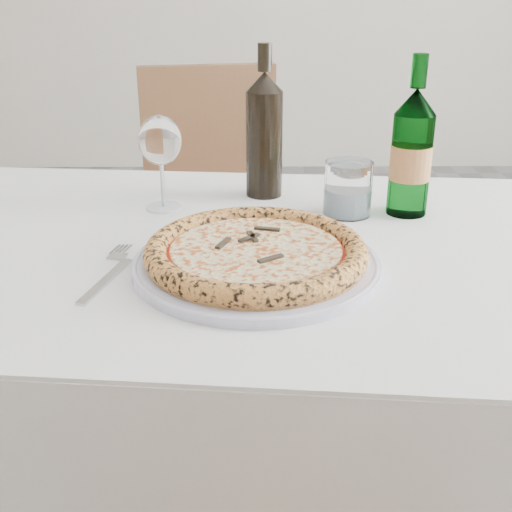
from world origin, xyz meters
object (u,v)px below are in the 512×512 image
object	(u,v)px
tumbler	(348,192)
beer_bottle	(411,153)
wine_bottle	(264,133)
chair_far	(215,216)
plate	(256,263)
dining_table	(256,296)
wine_glass	(160,143)
pizza	(256,252)

from	to	relation	value
tumbler	beer_bottle	world-z (taller)	beer_bottle
beer_bottle	wine_bottle	world-z (taller)	wine_bottle
chair_far	beer_bottle	bearing A→B (deg)	-57.99
chair_far	tumbler	world-z (taller)	chair_far
chair_far	beer_bottle	xyz separation A→B (m)	(0.38, -0.61, 0.33)
plate	wine_bottle	distance (m)	0.36
dining_table	wine_glass	world-z (taller)	wine_glass
tumbler	wine_bottle	xyz separation A→B (m)	(-0.15, 0.11, 0.08)
dining_table	tumbler	xyz separation A→B (m)	(0.16, 0.13, 0.14)
wine_glass	wine_bottle	xyz separation A→B (m)	(0.19, 0.08, -0.00)
wine_bottle	wine_glass	bearing A→B (deg)	-156.68
tumbler	wine_bottle	world-z (taller)	wine_bottle
wine_bottle	dining_table	bearing A→B (deg)	-94.21
wine_glass	tumbler	distance (m)	0.34
pizza	tumbler	xyz separation A→B (m)	(0.16, 0.23, 0.01)
tumbler	beer_bottle	size ratio (longest dim) A/B	0.35
pizza	wine_glass	bearing A→B (deg)	122.05
tumbler	beer_bottle	xyz separation A→B (m)	(0.11, 0.00, 0.07)
pizza	wine_glass	world-z (taller)	wine_glass
pizza	beer_bottle	xyz separation A→B (m)	(0.27, 0.24, 0.08)
wine_glass	wine_bottle	world-z (taller)	wine_bottle
plate	wine_bottle	bearing A→B (deg)	87.00
dining_table	beer_bottle	distance (m)	0.37
dining_table	beer_bottle	xyz separation A→B (m)	(0.27, 0.14, 0.21)
chair_far	pizza	world-z (taller)	chair_far
pizza	wine_glass	xyz separation A→B (m)	(-0.17, 0.27, 0.10)
beer_bottle	wine_glass	bearing A→B (deg)	176.33
plate	wine_bottle	world-z (taller)	wine_bottle
plate	wine_bottle	size ratio (longest dim) A/B	1.27
wine_bottle	chair_far	bearing A→B (deg)	104.22
beer_bottle	wine_bottle	distance (m)	0.28
wine_glass	dining_table	bearing A→B (deg)	-44.95
dining_table	wine_glass	xyz separation A→B (m)	(-0.17, 0.17, 0.22)
wine_bottle	pizza	bearing A→B (deg)	-93.00
chair_far	wine_bottle	xyz separation A→B (m)	(0.13, -0.50, 0.35)
dining_table	chair_far	distance (m)	0.76
dining_table	tumbler	world-z (taller)	tumbler
dining_table	plate	world-z (taller)	plate
chair_far	plate	bearing A→B (deg)	-82.70
tumbler	wine_bottle	size ratio (longest dim) A/B	0.34
plate	pizza	bearing A→B (deg)	147.99
tumbler	wine_bottle	bearing A→B (deg)	142.38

